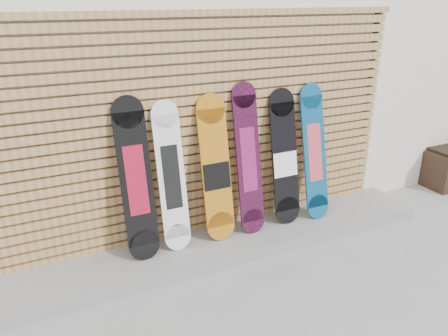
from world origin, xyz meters
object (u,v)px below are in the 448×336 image
Objects in this scene: snowboard_2 at (216,170)px; snowboard_5 at (314,152)px; snowboard_0 at (136,180)px; snowboard_3 at (248,160)px; snowboard_4 at (285,158)px; snowboard_1 at (171,177)px.

snowboard_5 reaches higher than snowboard_2.
snowboard_0 is 1.14m from snowboard_3.
snowboard_3 is at bearing -0.80° from snowboard_2.
snowboard_2 is 1.00× the size of snowboard_5.
snowboard_2 is 1.01× the size of snowboard_4.
snowboard_2 is 0.36m from snowboard_3.
snowboard_3 is at bearing -1.08° from snowboard_1.
snowboard_5 reaches higher than snowboard_1.
snowboard_2 is at bearing 178.93° from snowboard_5.
snowboard_3 is at bearing -179.02° from snowboard_4.
snowboard_2 is at bearing 0.25° from snowboard_0.
snowboard_3 reaches higher than snowboard_4.
snowboard_4 is at bearing 0.98° from snowboard_3.
snowboard_5 is at bearing -1.20° from snowboard_3.
snowboard_3 is at bearing -0.07° from snowboard_0.
snowboard_1 is 1.24m from snowboard_4.
snowboard_2 is at bearing -1.30° from snowboard_1.
snowboard_0 is 1.05× the size of snowboard_1.
snowboard_3 reaches higher than snowboard_5.
snowboard_1 is 0.45m from snowboard_2.
snowboard_0 is 0.34m from snowboard_1.
snowboard_0 reaches higher than snowboard_1.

